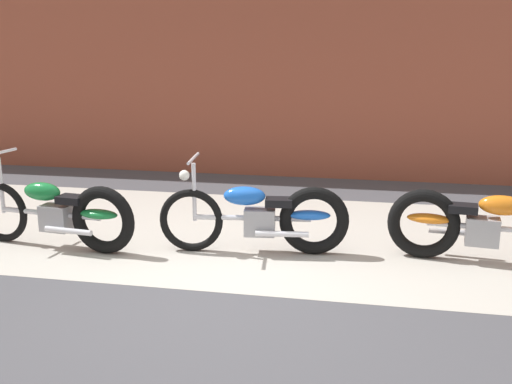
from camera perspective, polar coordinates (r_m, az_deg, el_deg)
The scene contains 6 objects.
ground_plane at distance 5.38m, azimuth -3.06°, elevation -9.65°, with size 80.00×80.00×0.00m, color #47474C.
sidewalk_slab at distance 6.98m, azimuth 0.45°, elevation -4.03°, with size 36.00×3.50×0.01m, color #B2ADA3.
brick_building_wall at distance 10.07m, azimuth 4.30°, elevation 17.19°, with size 36.00×0.50×5.49m, color brown.
motorcycle_green at distance 6.71m, azimuth -18.04°, elevation -1.94°, with size 2.00×0.61×1.03m.
motorcycle_blue at distance 6.25m, azimuth 1.06°, elevation -2.39°, with size 2.00×0.58×1.03m.
motorcycle_orange at distance 6.35m, azimuth 20.20°, elevation -2.97°, with size 2.00×0.61×1.03m.
Camera 1 is at (1.23, -4.78, 2.13)m, focal length 41.76 mm.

